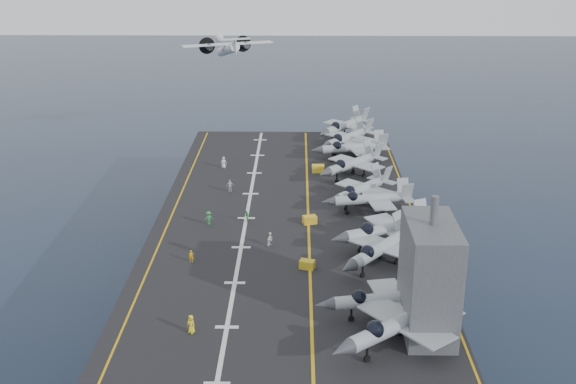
{
  "coord_description": "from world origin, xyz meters",
  "views": [
    {
      "loc": [
        1.44,
        -96.4,
        50.71
      ],
      "look_at": [
        0.0,
        4.0,
        13.0
      ],
      "focal_mm": 45.0,
      "sensor_mm": 36.0,
      "label": 1
    }
  ],
  "objects_px": {
    "island_superstructure": "(430,265)",
    "fighter_jet_0": "(400,322)",
    "transport_plane": "(228,50)",
    "tow_cart_a": "(307,264)"
  },
  "relations": [
    {
      "from": "island_superstructure",
      "to": "fighter_jet_0",
      "type": "bearing_deg",
      "value": -134.55
    },
    {
      "from": "fighter_jet_0",
      "to": "tow_cart_a",
      "type": "xyz_separation_m",
      "value": [
        -9.07,
        17.32,
        -2.21
      ]
    },
    {
      "from": "island_superstructure",
      "to": "tow_cart_a",
      "type": "height_order",
      "value": "island_superstructure"
    },
    {
      "from": "tow_cart_a",
      "to": "transport_plane",
      "type": "bearing_deg",
      "value": 102.09
    },
    {
      "from": "fighter_jet_0",
      "to": "tow_cart_a",
      "type": "height_order",
      "value": "fighter_jet_0"
    },
    {
      "from": "fighter_jet_0",
      "to": "island_superstructure",
      "type": "bearing_deg",
      "value": 45.45
    },
    {
      "from": "tow_cart_a",
      "to": "transport_plane",
      "type": "xyz_separation_m",
      "value": [
        -16.67,
        77.87,
        13.55
      ]
    },
    {
      "from": "transport_plane",
      "to": "tow_cart_a",
      "type": "bearing_deg",
      "value": -77.91
    },
    {
      "from": "transport_plane",
      "to": "island_superstructure",
      "type": "bearing_deg",
      "value": -72.47
    },
    {
      "from": "island_superstructure",
      "to": "transport_plane",
      "type": "relative_size",
      "value": 0.63
    }
  ]
}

